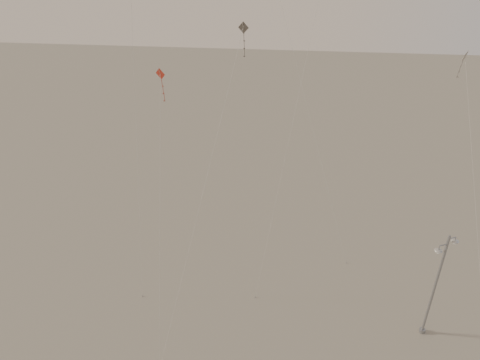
{
  "coord_description": "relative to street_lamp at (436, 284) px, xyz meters",
  "views": [
    {
      "loc": [
        0.29,
        -20.23,
        27.37
      ],
      "look_at": [
        -2.2,
        5.0,
        12.2
      ],
      "focal_mm": 35.0,
      "sensor_mm": 36.0,
      "label": 1
    }
  ],
  "objects": [
    {
      "name": "kite_1",
      "position": [
        -14.6,
        -0.68,
        11.53
      ],
      "size": [
        5.42,
        6.75,
        21.81
      ],
      "rotation": [
        0.0,
        0.0,
        -0.26
      ],
      "color": "#34302B",
      "rests_on": "ground"
    },
    {
      "name": "kite_3",
      "position": [
        -17.75,
        -2.5,
        10.24
      ],
      "size": [
        0.62,
        6.98,
        19.71
      ],
      "rotation": [
        0.0,
        0.0,
        -0.27
      ],
      "color": "maroon",
      "rests_on": "ground"
    },
    {
      "name": "kite_4",
      "position": [
        2.43,
        7.69,
        8.9
      ],
      "size": [
        0.81,
        17.24,
        17.78
      ],
      "rotation": [
        0.0,
        0.0,
        1.6
      ],
      "color": "#34302B",
      "rests_on": "ground"
    },
    {
      "name": "street_lamp",
      "position": [
        0.0,
        0.0,
        0.0
      ],
      "size": [
        1.54,
        0.92,
        8.94
      ],
      "color": "gray",
      "rests_on": "ground"
    }
  ]
}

